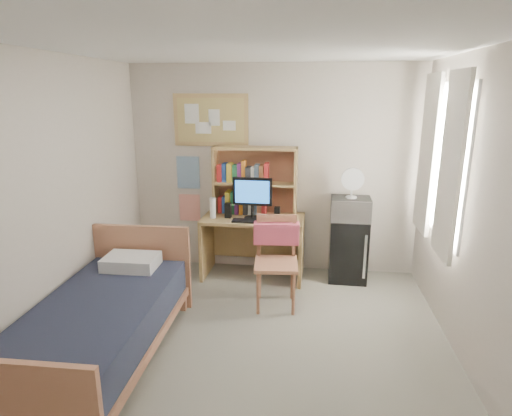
# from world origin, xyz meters

# --- Properties ---
(floor) EXTENTS (3.60, 4.20, 0.02)m
(floor) POSITION_xyz_m (0.00, 0.00, -0.01)
(floor) COLOR gray
(floor) RESTS_ON ground
(ceiling) EXTENTS (3.60, 4.20, 0.02)m
(ceiling) POSITION_xyz_m (0.00, 0.00, 2.60)
(ceiling) COLOR white
(ceiling) RESTS_ON wall_back
(wall_back) EXTENTS (3.60, 0.04, 2.60)m
(wall_back) POSITION_xyz_m (0.00, 2.10, 1.30)
(wall_back) COLOR beige
(wall_back) RESTS_ON floor
(wall_front) EXTENTS (3.60, 0.04, 2.60)m
(wall_front) POSITION_xyz_m (0.00, -2.10, 1.30)
(wall_front) COLOR beige
(wall_front) RESTS_ON floor
(wall_left) EXTENTS (0.04, 4.20, 2.60)m
(wall_left) POSITION_xyz_m (-1.80, 0.00, 1.30)
(wall_left) COLOR beige
(wall_left) RESTS_ON floor
(wall_right) EXTENTS (0.04, 4.20, 2.60)m
(wall_right) POSITION_xyz_m (1.80, 0.00, 1.30)
(wall_right) COLOR beige
(wall_right) RESTS_ON floor
(window_unit) EXTENTS (0.10, 1.40, 1.70)m
(window_unit) POSITION_xyz_m (1.75, 1.20, 1.60)
(window_unit) COLOR white
(window_unit) RESTS_ON wall_right
(curtain_left) EXTENTS (0.04, 0.55, 1.70)m
(curtain_left) POSITION_xyz_m (1.72, 0.80, 1.60)
(curtain_left) COLOR white
(curtain_left) RESTS_ON wall_right
(curtain_right) EXTENTS (0.04, 0.55, 1.70)m
(curtain_right) POSITION_xyz_m (1.72, 1.60, 1.60)
(curtain_right) COLOR white
(curtain_right) RESTS_ON wall_right
(bulletin_board) EXTENTS (0.94, 0.03, 0.64)m
(bulletin_board) POSITION_xyz_m (-0.78, 2.08, 1.92)
(bulletin_board) COLOR tan
(bulletin_board) RESTS_ON wall_back
(poster_wave) EXTENTS (0.30, 0.01, 0.42)m
(poster_wave) POSITION_xyz_m (-1.10, 2.09, 1.25)
(poster_wave) COLOR #255C94
(poster_wave) RESTS_ON wall_back
(poster_japan) EXTENTS (0.28, 0.01, 0.36)m
(poster_japan) POSITION_xyz_m (-1.10, 2.09, 0.78)
(poster_japan) COLOR red
(poster_japan) RESTS_ON wall_back
(desk) EXTENTS (1.25, 0.65, 0.77)m
(desk) POSITION_xyz_m (-0.21, 1.77, 0.39)
(desk) COLOR tan
(desk) RESTS_ON floor
(desk_chair) EXTENTS (0.53, 0.53, 0.99)m
(desk_chair) POSITION_xyz_m (0.14, 1.01, 0.50)
(desk_chair) COLOR tan
(desk_chair) RESTS_ON floor
(mini_fridge) EXTENTS (0.47, 0.47, 0.77)m
(mini_fridge) POSITION_xyz_m (0.96, 1.84, 0.39)
(mini_fridge) COLOR black
(mini_fridge) RESTS_ON floor
(bed) EXTENTS (1.03, 2.02, 0.55)m
(bed) POSITION_xyz_m (-1.28, -0.16, 0.28)
(bed) COLOR #1A1E2E
(bed) RESTS_ON floor
(hutch) EXTENTS (1.04, 0.29, 0.84)m
(hutch) POSITION_xyz_m (-0.21, 1.92, 1.19)
(hutch) COLOR tan
(hutch) RESTS_ON desk
(monitor) EXTENTS (0.47, 0.05, 0.50)m
(monitor) POSITION_xyz_m (-0.21, 1.71, 1.02)
(monitor) COLOR black
(monitor) RESTS_ON desk
(keyboard) EXTENTS (0.44, 0.15, 0.02)m
(keyboard) POSITION_xyz_m (-0.22, 1.57, 0.78)
(keyboard) COLOR black
(keyboard) RESTS_ON desk
(speaker_left) EXTENTS (0.08, 0.08, 0.18)m
(speaker_left) POSITION_xyz_m (-0.51, 1.72, 0.86)
(speaker_left) COLOR black
(speaker_left) RESTS_ON desk
(speaker_right) EXTENTS (0.07, 0.07, 0.16)m
(speaker_right) POSITION_xyz_m (0.09, 1.70, 0.85)
(speaker_right) COLOR black
(speaker_right) RESTS_ON desk
(water_bottle) EXTENTS (0.08, 0.08, 0.25)m
(water_bottle) POSITION_xyz_m (-0.69, 1.68, 0.90)
(water_bottle) COLOR white
(water_bottle) RESTS_ON desk
(hoodie) EXTENTS (0.50, 0.19, 0.24)m
(hoodie) POSITION_xyz_m (0.12, 1.21, 0.77)
(hoodie) COLOR #E35671
(hoodie) RESTS_ON desk_chair
(microwave) EXTENTS (0.47, 0.36, 0.27)m
(microwave) POSITION_xyz_m (0.96, 1.82, 0.91)
(microwave) COLOR silver
(microwave) RESTS_ON mini_fridge
(desk_fan) EXTENTS (0.27, 0.27, 0.33)m
(desk_fan) POSITION_xyz_m (0.96, 1.82, 1.21)
(desk_fan) COLOR white
(desk_fan) RESTS_ON microwave
(pillow) EXTENTS (0.52, 0.37, 0.12)m
(pillow) POSITION_xyz_m (-1.29, 0.59, 0.62)
(pillow) COLOR white
(pillow) RESTS_ON bed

